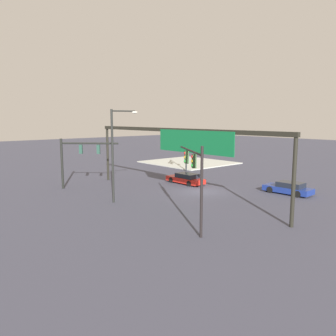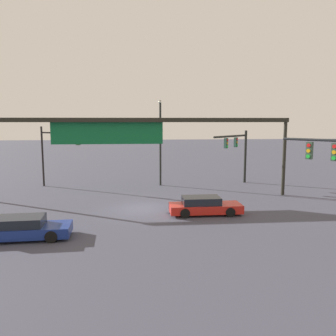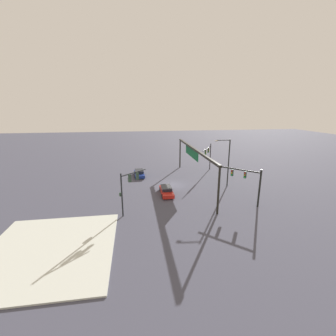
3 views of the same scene
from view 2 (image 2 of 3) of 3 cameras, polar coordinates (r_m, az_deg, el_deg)
ground_plane at (r=25.33m, az=-4.22°, el=-6.67°), size 191.47×191.47×0.00m
traffic_signal_near_corner at (r=34.94m, az=11.39°, el=3.30°), size 4.46×4.49×5.34m
traffic_signal_cross_street at (r=34.18m, az=-17.62°, el=3.64°), size 5.71×3.65×5.78m
streetlamp_curved_arm at (r=33.52m, az=-1.27°, el=5.15°), size 0.47×2.71×8.23m
overhead_sign_gantry at (r=28.22m, az=-5.92°, el=6.14°), size 24.52×0.43×6.54m
sedan_car_approaching at (r=23.81m, az=5.95°, el=-6.20°), size 4.86×1.88×1.21m
sedan_car_waiting_far at (r=20.42m, az=-22.46°, el=-9.10°), size 4.76×2.13×1.21m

